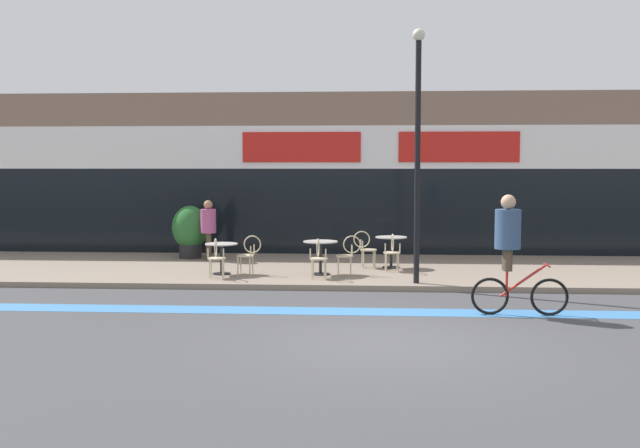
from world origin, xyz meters
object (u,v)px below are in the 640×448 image
(bistro_table_2, at_px, (391,245))
(cafe_chair_0_side, at_px, (248,252))
(bistro_table_0, at_px, (221,252))
(pedestrian_near_end, at_px, (208,225))
(cafe_chair_2_side, at_px, (366,247))
(cafe_chair_2_near, at_px, (392,250))
(planter_pot, at_px, (190,230))
(cafe_chair_1_near, at_px, (318,255))
(lamp_post, at_px, (418,138))
(bistro_table_1, at_px, (320,250))
(cyclist_0, at_px, (510,244))
(cafe_chair_1_side, at_px, (348,252))
(cafe_chair_0_near, at_px, (216,255))

(bistro_table_2, xyz_separation_m, cafe_chair_0_side, (-3.30, -1.34, -0.03))
(bistro_table_0, bearing_deg, pedestrian_near_end, 108.50)
(pedestrian_near_end, bearing_deg, cafe_chair_2_side, -31.54)
(bistro_table_2, distance_m, cafe_chair_2_near, 0.63)
(bistro_table_0, bearing_deg, cafe_chair_2_side, 21.83)
(bistro_table_0, height_order, planter_pot, planter_pot)
(bistro_table_2, xyz_separation_m, cafe_chair_1_near, (-1.65, -1.86, -0.03))
(cafe_chair_0_side, xyz_separation_m, lamp_post, (3.76, -1.00, 2.55))
(bistro_table_1, height_order, cafe_chair_2_side, cafe_chair_2_side)
(bistro_table_2, height_order, cyclist_0, cyclist_0)
(bistro_table_2, xyz_separation_m, pedestrian_near_end, (-4.76, 1.18, 0.39))
(cafe_chair_1_side, height_order, pedestrian_near_end, pedestrian_near_end)
(cafe_chair_0_near, bearing_deg, cyclist_0, -123.44)
(lamp_post, bearing_deg, cafe_chair_0_side, 165.12)
(bistro_table_0, bearing_deg, bistro_table_1, 2.34)
(cafe_chair_2_near, relative_size, cafe_chair_2_side, 1.00)
(cyclist_0, relative_size, pedestrian_near_end, 1.34)
(cafe_chair_2_near, bearing_deg, bistro_table_0, 96.66)
(cafe_chair_1_near, bearing_deg, bistro_table_0, 79.36)
(cafe_chair_0_side, relative_size, planter_pot, 0.64)
(cafe_chair_2_near, xyz_separation_m, cafe_chair_2_side, (-0.63, 0.62, 0.00))
(bistro_table_0, xyz_separation_m, bistro_table_2, (3.92, 1.33, 0.04))
(bistro_table_1, bearing_deg, bistro_table_0, -177.66)
(cafe_chair_0_near, xyz_separation_m, lamp_post, (4.38, -0.38, 2.55))
(bistro_table_2, xyz_separation_m, cafe_chair_0_near, (-3.91, -1.96, -0.03))
(bistro_table_2, distance_m, cafe_chair_0_near, 4.38)
(cafe_chair_2_side, bearing_deg, cyclist_0, -70.96)
(cafe_chair_2_side, bearing_deg, pedestrian_near_end, 156.22)
(bistro_table_0, xyz_separation_m, bistro_table_1, (2.27, 0.09, 0.04))
(pedestrian_near_end, bearing_deg, cafe_chair_0_near, -90.34)
(cafe_chair_2_near, relative_size, pedestrian_near_end, 0.57)
(cafe_chair_2_side, xyz_separation_m, cyclist_0, (2.54, -5.04, 0.61))
(cyclist_0, bearing_deg, cafe_chair_0_side, 145.99)
(bistro_table_2, distance_m, planter_pot, 5.59)
(cafe_chair_2_side, bearing_deg, bistro_table_2, -6.77)
(pedestrian_near_end, bearing_deg, bistro_table_1, -53.32)
(bistro_table_2, relative_size, cafe_chair_2_near, 0.85)
(cafe_chair_1_near, bearing_deg, cafe_chair_0_near, 94.92)
(bistro_table_2, xyz_separation_m, planter_pot, (-5.35, 1.60, 0.20))
(cafe_chair_1_near, distance_m, planter_pot, 5.08)
(cafe_chair_0_side, bearing_deg, cafe_chair_1_near, 166.45)
(cafe_chair_1_side, height_order, cafe_chair_2_near, same)
(bistro_table_0, distance_m, cafe_chair_1_near, 2.33)
(bistro_table_2, relative_size, cafe_chair_0_side, 0.85)
(bistro_table_0, xyz_separation_m, planter_pot, (-1.43, 2.93, 0.24))
(bistro_table_2, bearing_deg, cyclist_0, -69.24)
(cyclist_0, bearing_deg, bistro_table_2, 112.23)
(planter_pot, relative_size, lamp_post, 0.26)
(cafe_chair_0_near, distance_m, pedestrian_near_end, 3.28)
(cafe_chair_1_side, relative_size, planter_pot, 0.64)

